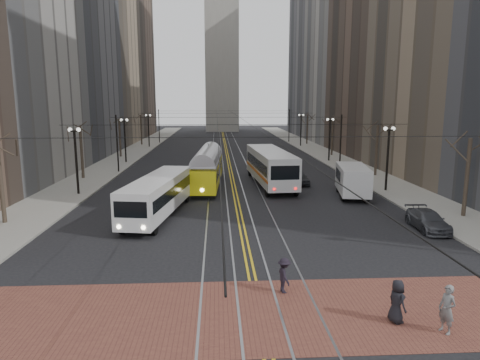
{
  "coord_description": "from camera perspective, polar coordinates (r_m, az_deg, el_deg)",
  "views": [
    {
      "loc": [
        -1.58,
        -19.23,
        8.03
      ],
      "look_at": [
        -0.09,
        8.22,
        3.0
      ],
      "focal_mm": 32.0,
      "sensor_mm": 36.0,
      "label": 1
    }
  ],
  "objects": [
    {
      "name": "cargo_van",
      "position": [
        37.81,
        14.77,
        -0.2
      ],
      "size": [
        3.26,
        6.27,
        2.64
      ],
      "primitive_type": "cube",
      "rotation": [
        0.0,
        0.0,
        -0.17
      ],
      "color": "silver",
      "rests_on": "ground"
    },
    {
      "name": "centre_lines",
      "position": [
        64.75,
        -1.69,
        3.25
      ],
      "size": [
        0.42,
        130.0,
        0.01
      ],
      "primitive_type": "cube",
      "color": "gold",
      "rests_on": "ground"
    },
    {
      "name": "ground",
      "position": [
        20.9,
        1.49,
        -12.23
      ],
      "size": [
        260.0,
        260.0,
        0.0
      ],
      "primitive_type": "plane",
      "color": "black",
      "rests_on": "ground"
    },
    {
      "name": "building_right_far",
      "position": [
        109.31,
        11.74,
        16.45
      ],
      "size": [
        16.0,
        20.0,
        40.0
      ],
      "primitive_type": "cube",
      "color": "slate",
      "rests_on": "ground"
    },
    {
      "name": "rear_bus",
      "position": [
        41.87,
        4.05,
        1.64
      ],
      "size": [
        3.68,
        13.15,
        3.39
      ],
      "primitive_type": "cube",
      "rotation": [
        0.0,
        0.0,
        0.07
      ],
      "color": "silver",
      "rests_on": "ground"
    },
    {
      "name": "sedan_grey",
      "position": [
        42.63,
        7.73,
        0.35
      ],
      "size": [
        1.98,
        4.12,
        1.36
      ],
      "primitive_type": "imported",
      "rotation": [
        0.0,
        0.0,
        0.09
      ],
      "color": "#404347",
      "rests_on": "ground"
    },
    {
      "name": "building_left_far",
      "position": [
        108.57,
        -16.5,
        16.29
      ],
      "size": [
        16.0,
        20.0,
        40.0
      ],
      "primitive_type": "cube",
      "color": "brown",
      "rests_on": "ground"
    },
    {
      "name": "crosswalk_band",
      "position": [
        17.28,
        2.6,
        -17.3
      ],
      "size": [
        25.0,
        6.0,
        0.01
      ],
      "primitive_type": "cube",
      "color": "brown",
      "rests_on": "ground"
    },
    {
      "name": "building_left_mid",
      "position": [
        70.05,
        -24.15,
        16.86
      ],
      "size": [
        16.0,
        20.0,
        34.0
      ],
      "primitive_type": "cube",
      "color": "slate",
      "rests_on": "ground"
    },
    {
      "name": "transit_bus",
      "position": [
        30.92,
        -10.82,
        -2.21
      ],
      "size": [
        4.05,
        11.39,
        2.79
      ],
      "primitive_type": "cube",
      "rotation": [
        0.0,
        0.0,
        -0.16
      ],
      "color": "silver",
      "rests_on": "ground"
    },
    {
      "name": "pedestrian_a",
      "position": [
        17.28,
        20.2,
        -14.93
      ],
      "size": [
        0.72,
        0.91,
        1.63
      ],
      "primitive_type": "imported",
      "rotation": [
        0.0,
        0.0,
        1.85
      ],
      "color": "black",
      "rests_on": "crosswalk_band"
    },
    {
      "name": "building_right_midfar",
      "position": [
        91.83,
        16.57,
        21.25
      ],
      "size": [
        20.0,
        20.0,
        52.0
      ],
      "primitive_type": "cube",
      "color": "#A19D97",
      "rests_on": "ground"
    },
    {
      "name": "pedestrian_b",
      "position": [
        17.21,
        25.89,
        -15.24
      ],
      "size": [
        0.62,
        0.75,
        1.76
      ],
      "primitive_type": "imported",
      "rotation": [
        0.0,
        0.0,
        5.08
      ],
      "color": "slate",
      "rests_on": "crosswalk_band"
    },
    {
      "name": "streetcar_rails",
      "position": [
        64.75,
        -1.69,
        3.24
      ],
      "size": [
        4.8,
        130.0,
        0.02
      ],
      "primitive_type": "cube",
      "color": "gray",
      "rests_on": "ground"
    },
    {
      "name": "streetcar",
      "position": [
        41.23,
        -4.35,
        1.17
      ],
      "size": [
        2.96,
        12.51,
        2.92
      ],
      "primitive_type": "cube",
      "rotation": [
        0.0,
        0.0,
        -0.05
      ],
      "color": "yellow",
      "rests_on": "ground"
    },
    {
      "name": "sedan_parked",
      "position": [
        29.82,
        23.76,
        -4.94
      ],
      "size": [
        1.9,
        4.26,
        1.22
      ],
      "primitive_type": "imported",
      "rotation": [
        0.0,
        0.0,
        -0.05
      ],
      "color": "#44464C",
      "rests_on": "ground"
    },
    {
      "name": "lamp_posts",
      "position": [
        48.29,
        -1.22,
        4.15
      ],
      "size": [
        27.6,
        57.2,
        5.6
      ],
      "color": "black",
      "rests_on": "ground"
    },
    {
      "name": "pedestrian_d",
      "position": [
        18.69,
        5.91,
        -12.53
      ],
      "size": [
        0.74,
        1.07,
        1.52
      ],
      "primitive_type": "imported",
      "rotation": [
        0.0,
        0.0,
        1.75
      ],
      "color": "black",
      "rests_on": "crosswalk_band"
    },
    {
      "name": "building_left_midfar",
      "position": [
        90.88,
        -21.09,
        21.12
      ],
      "size": [
        20.0,
        20.0,
        52.0
      ],
      "primitive_type": "cube",
      "color": "gray",
      "rests_on": "ground"
    },
    {
      "name": "sidewalk_right",
      "position": [
        66.81,
        11.3,
        3.33
      ],
      "size": [
        5.0,
        140.0,
        0.15
      ],
      "primitive_type": "cube",
      "color": "gray",
      "rests_on": "ground"
    },
    {
      "name": "trolley_wires",
      "position": [
        54.25,
        -1.44,
        5.87
      ],
      "size": [
        25.96,
        120.0,
        6.6
      ],
      "color": "black",
      "rests_on": "ground"
    },
    {
      "name": "sidewalk_left",
      "position": [
        66.1,
        -14.83,
        3.11
      ],
      "size": [
        5.0,
        140.0,
        0.15
      ],
      "primitive_type": "cube",
      "color": "gray",
      "rests_on": "ground"
    },
    {
      "name": "street_trees",
      "position": [
        54.75,
        -1.45,
        4.88
      ],
      "size": [
        31.68,
        53.28,
        5.6
      ],
      "color": "#382D23",
      "rests_on": "ground"
    },
    {
      "name": "building_right_mid",
      "position": [
        71.19,
        20.19,
        17.0
      ],
      "size": [
        16.0,
        20.0,
        34.0
      ],
      "primitive_type": "cube",
      "color": "brown",
      "rests_on": "ground"
    }
  ]
}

